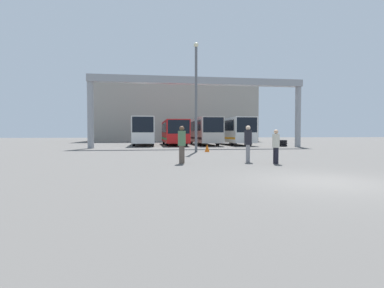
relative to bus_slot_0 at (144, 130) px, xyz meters
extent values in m
plane|color=#514F4C|center=(5.70, -29.49, -1.90)|extent=(200.00, 200.00, 0.00)
cube|color=gray|center=(5.70, 21.19, 3.87)|extent=(30.02, 12.00, 11.55)
cylinder|color=gray|center=(-4.93, -7.71, 1.29)|extent=(0.60, 0.60, 6.38)
cylinder|color=gray|center=(16.32, -7.71, 1.29)|extent=(0.60, 0.60, 6.38)
cube|color=gray|center=(5.70, -7.71, 4.83)|extent=(21.85, 0.80, 0.70)
cube|color=silver|center=(0.00, 0.01, -0.07)|extent=(2.43, 11.33, 2.96)
cube|color=black|center=(0.00, -5.63, 0.48)|extent=(2.24, 0.06, 1.66)
cube|color=black|center=(0.00, 0.01, 0.48)|extent=(2.46, 9.63, 1.24)
cube|color=#268C4C|center=(0.00, 0.01, -1.02)|extent=(2.46, 10.76, 0.24)
cylinder|color=black|center=(-1.06, -3.16, -1.39)|extent=(0.28, 1.02, 1.02)
cylinder|color=black|center=(1.06, -3.16, -1.39)|extent=(0.28, 1.02, 1.02)
cylinder|color=black|center=(-1.06, 3.18, -1.39)|extent=(0.28, 1.02, 1.02)
cylinder|color=black|center=(1.06, 3.18, -1.39)|extent=(0.28, 1.02, 1.02)
cube|color=red|center=(3.80, 0.07, -0.23)|extent=(2.57, 11.44, 2.65)
cube|color=black|center=(3.80, -5.63, 0.25)|extent=(2.36, 0.06, 1.48)
cube|color=black|center=(3.80, 0.07, 0.25)|extent=(2.60, 9.72, 1.11)
cube|color=#268C4C|center=(3.80, 0.07, -1.08)|extent=(2.60, 10.87, 0.24)
cylinder|color=black|center=(2.67, -3.14, -1.45)|extent=(0.28, 0.90, 0.90)
cylinder|color=black|center=(4.92, -3.14, -1.45)|extent=(0.28, 0.90, 0.90)
cylinder|color=black|center=(2.67, 3.27, -1.45)|extent=(0.28, 0.90, 0.90)
cylinder|color=black|center=(4.92, 3.27, -1.45)|extent=(0.28, 0.90, 0.90)
cube|color=beige|center=(7.60, 0.33, -0.07)|extent=(2.49, 11.97, 2.96)
cube|color=black|center=(7.60, -5.63, 0.48)|extent=(2.29, 0.06, 1.66)
cube|color=black|center=(7.60, 0.33, 0.48)|extent=(2.52, 10.18, 1.24)
cube|color=black|center=(7.60, 0.33, -1.02)|extent=(2.52, 11.38, 0.24)
cylinder|color=black|center=(6.51, -3.02, -1.41)|extent=(0.28, 0.99, 0.99)
cylinder|color=black|center=(8.68, -3.02, -1.41)|extent=(0.28, 0.99, 0.99)
cylinder|color=black|center=(6.51, 3.69, -1.41)|extent=(0.28, 0.99, 0.99)
cylinder|color=black|center=(8.68, 3.69, -1.41)|extent=(0.28, 0.99, 0.99)
cube|color=silver|center=(11.39, -0.56, -0.06)|extent=(2.55, 10.19, 2.98)
cube|color=black|center=(11.39, -5.63, 0.49)|extent=(2.35, 0.06, 1.67)
cube|color=black|center=(11.39, -0.56, 0.49)|extent=(2.58, 8.66, 1.25)
cube|color=orange|center=(11.39, -0.56, -1.02)|extent=(2.58, 9.68, 0.24)
cylinder|color=black|center=(10.28, -3.41, -1.37)|extent=(0.28, 1.07, 1.07)
cylinder|color=black|center=(12.51, -3.41, -1.37)|extent=(0.28, 1.07, 1.07)
cylinder|color=black|center=(10.28, 2.29, -1.37)|extent=(0.28, 1.07, 1.07)
cylinder|color=black|center=(12.51, 2.29, -1.37)|extent=(0.28, 1.07, 1.07)
cylinder|color=gray|center=(5.49, -23.13, -1.47)|extent=(0.20, 0.20, 0.87)
cylinder|color=gray|center=(5.43, -23.29, -1.47)|extent=(0.20, 0.20, 0.87)
cylinder|color=black|center=(5.46, -23.21, -0.68)|extent=(0.38, 0.38, 0.72)
sphere|color=beige|center=(5.46, -23.21, -0.20)|extent=(0.23, 0.23, 0.23)
cylinder|color=black|center=(6.47, -24.16, -1.52)|extent=(0.18, 0.18, 0.77)
cylinder|color=black|center=(6.48, -24.32, -1.52)|extent=(0.18, 0.18, 0.77)
cylinder|color=beige|center=(6.47, -24.24, -0.82)|extent=(0.34, 0.34, 0.64)
sphere|color=tan|center=(6.47, -24.24, -0.39)|extent=(0.21, 0.21, 0.21)
cylinder|color=brown|center=(2.05, -23.52, -1.48)|extent=(0.19, 0.19, 0.85)
cylinder|color=brown|center=(2.14, -23.38, -1.48)|extent=(0.19, 0.19, 0.85)
cylinder|color=#4C724C|center=(2.10, -23.45, -0.70)|extent=(0.37, 0.37, 0.71)
sphere|color=brown|center=(2.10, -23.45, -0.23)|extent=(0.23, 0.23, 0.23)
cone|color=orange|center=(5.07, -14.77, -1.60)|extent=(0.39, 0.39, 0.62)
torus|color=black|center=(15.21, -6.41, -1.78)|extent=(1.04, 1.04, 0.24)
torus|color=black|center=(15.21, -6.41, -1.54)|extent=(1.04, 1.04, 0.24)
torus|color=black|center=(15.21, -6.41, -1.30)|extent=(1.04, 1.04, 0.24)
cylinder|color=#595B60|center=(4.19, -14.81, 2.12)|extent=(0.20, 0.20, 8.04)
sphere|color=beige|center=(4.19, -14.81, 6.29)|extent=(0.36, 0.36, 0.36)
camera|label=1|loc=(0.49, -37.58, -0.48)|focal=28.00mm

